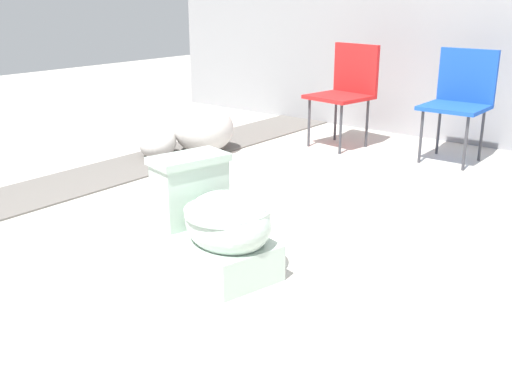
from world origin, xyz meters
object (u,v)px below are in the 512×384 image
(folding_chair_middle, at_px, (461,93))
(boulder_far, at_px, (158,143))
(boulder_near, at_px, (204,129))
(folding_chair_left, at_px, (347,84))
(toilet, at_px, (216,225))

(folding_chair_middle, bearing_deg, boulder_far, -52.69)
(folding_chair_middle, xyz_separation_m, boulder_far, (-1.83, -1.41, -0.40))
(boulder_near, distance_m, boulder_far, 0.39)
(folding_chair_left, bearing_deg, folding_chair_middle, 107.08)
(folding_chair_middle, height_order, boulder_far, folding_chair_middle)
(folding_chair_left, xyz_separation_m, boulder_far, (-0.93, -1.28, -0.40))
(folding_chair_left, distance_m, folding_chair_middle, 0.91)
(folding_chair_left, height_order, boulder_near, folding_chair_left)
(folding_chair_left, distance_m, boulder_near, 1.24)
(folding_chair_middle, relative_size, boulder_far, 2.28)
(toilet, distance_m, folding_chair_middle, 2.62)
(toilet, height_order, boulder_near, toilet)
(toilet, xyz_separation_m, folding_chair_left, (-0.77, 2.47, 0.29))
(toilet, xyz_separation_m, boulder_far, (-1.70, 1.19, -0.10))
(toilet, bearing_deg, boulder_far, 158.09)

